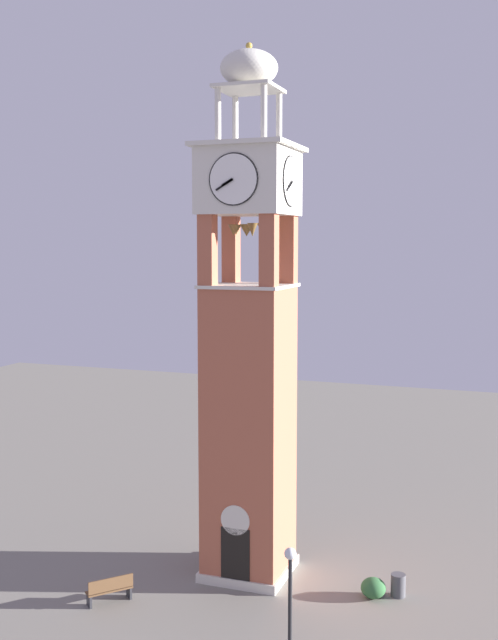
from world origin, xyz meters
name	(u,v)px	position (x,y,z in m)	size (l,w,h in m)	color
ground	(249,573)	(0.00, 0.00, 0.00)	(80.00, 80.00, 0.00)	gray
clock_tower	(249,363)	(0.00, 0.00, 8.04)	(3.46, 3.46, 19.50)	#AD5B42
park_bench	(110,589)	(-3.69, -3.96, 0.48)	(1.39, 1.49, 0.95)	brown
lamp_post	(290,581)	(3.25, -5.36, 2.45)	(0.36, 0.36, 3.48)	black
trash_bin	(398,585)	(5.62, -0.03, 0.40)	(0.52, 0.52, 0.80)	#4C4C51
shrub_near_entry	(373,588)	(4.82, -0.45, 0.36)	(0.88, 0.88, 0.72)	#336638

